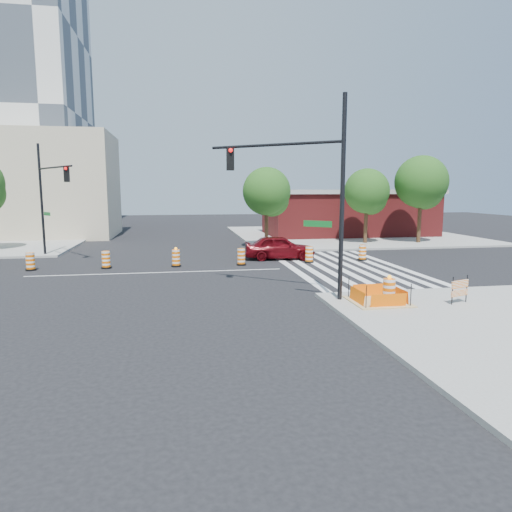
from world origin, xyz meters
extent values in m
plane|color=black|center=(0.00, 0.00, 0.00)|extent=(120.00, 120.00, 0.00)
cube|color=gray|center=(18.00, 18.00, 0.07)|extent=(22.00, 22.00, 0.15)
cube|color=silver|center=(7.80, 0.00, 0.01)|extent=(0.45, 13.50, 0.01)
cube|color=silver|center=(8.70, 0.00, 0.01)|extent=(0.45, 13.50, 0.01)
cube|color=silver|center=(9.60, 0.00, 0.01)|extent=(0.45, 13.50, 0.01)
cube|color=silver|center=(10.50, 0.00, 0.01)|extent=(0.45, 13.50, 0.01)
cube|color=silver|center=(11.40, 0.00, 0.01)|extent=(0.45, 13.50, 0.01)
cube|color=silver|center=(12.30, 0.00, 0.01)|extent=(0.45, 13.50, 0.01)
cube|color=silver|center=(13.20, 0.00, 0.01)|extent=(0.45, 13.50, 0.01)
cube|color=silver|center=(14.10, 0.00, 0.01)|extent=(0.45, 13.50, 0.01)
cube|color=silver|center=(0.00, 0.00, 0.01)|extent=(14.00, 0.12, 0.01)
cube|color=tan|center=(9.00, -9.00, 0.17)|extent=(2.20, 2.20, 0.05)
cube|color=#FF6505|center=(9.00, -9.90, 0.43)|extent=(1.44, 0.02, 0.55)
cube|color=#FF6505|center=(9.00, -8.10, 0.43)|extent=(1.44, 0.02, 0.55)
cube|color=#FF6505|center=(8.10, -9.00, 0.43)|extent=(0.02, 1.44, 0.55)
cube|color=#FF6505|center=(9.90, -9.00, 0.43)|extent=(0.02, 1.44, 0.55)
cylinder|color=black|center=(8.10, -9.90, 0.60)|extent=(0.04, 0.04, 0.90)
cylinder|color=black|center=(9.90, -9.90, 0.60)|extent=(0.04, 0.04, 0.90)
cylinder|color=black|center=(8.10, -8.10, 0.60)|extent=(0.04, 0.04, 0.90)
cylinder|color=black|center=(9.90, -8.10, 0.60)|extent=(0.04, 0.04, 0.90)
cube|color=maroon|center=(18.00, 18.00, 2.10)|extent=(16.00, 8.00, 4.20)
cube|color=gray|center=(18.00, 18.00, 4.40)|extent=(16.50, 8.50, 0.40)
cube|color=#C4B796|center=(-12.00, 22.00, 5.00)|extent=(14.00, 10.00, 10.00)
imported|color=#57070D|center=(7.81, 3.72, 0.80)|extent=(4.85, 2.33, 1.60)
cylinder|color=black|center=(7.65, -8.28, 4.22)|extent=(0.18, 0.18, 8.15)
cylinder|color=black|center=(5.25, -6.39, 6.46)|extent=(4.89, 3.86, 0.12)
cube|color=black|center=(3.56, -5.07, 5.95)|extent=(0.33, 0.29, 1.02)
sphere|color=#FF0C0C|center=(3.56, -5.25, 6.31)|extent=(0.18, 0.18, 0.18)
cube|color=#0C591E|center=(6.85, -7.65, 3.21)|extent=(0.99, 0.79, 0.25)
cylinder|color=black|center=(-8.02, 7.91, 3.92)|extent=(0.17, 0.17, 7.54)
cylinder|color=black|center=(-6.47, 5.54, 5.99)|extent=(3.19, 4.79, 0.11)
cube|color=black|center=(-5.39, 3.89, 5.52)|extent=(0.30, 0.26, 0.94)
sphere|color=#FF0C0C|center=(-5.39, 3.71, 5.85)|extent=(0.17, 0.17, 0.17)
cube|color=#0C591E|center=(-7.51, 7.12, 2.98)|extent=(0.65, 0.97, 0.24)
cylinder|color=black|center=(9.25, -9.40, 0.20)|extent=(0.59, 0.59, 0.10)
cylinder|color=orange|center=(9.25, -9.40, 0.69)|extent=(0.47, 0.47, 0.94)
sphere|color=#FF990C|center=(9.25, -9.40, 1.24)|extent=(0.16, 0.16, 0.16)
cube|color=orange|center=(12.07, -9.70, 0.92)|extent=(0.90, 0.35, 0.31)
cube|color=orange|center=(12.07, -9.70, 0.57)|extent=(0.90, 0.35, 0.24)
cylinder|color=black|center=(11.67, -9.84, 0.70)|extent=(0.04, 0.04, 1.11)
cylinder|color=black|center=(12.47, -9.56, 0.70)|extent=(0.04, 0.04, 1.11)
cylinder|color=#382314|center=(8.01, 9.33, 1.99)|extent=(0.29, 0.29, 3.97)
sphere|color=#254E16|center=(8.01, 9.33, 4.47)|extent=(3.73, 3.73, 3.73)
sphere|color=#254E16|center=(8.47, 9.60, 3.85)|extent=(2.73, 2.73, 2.73)
sphere|color=#254E16|center=(7.64, 9.14, 4.10)|extent=(2.48, 2.48, 2.48)
cylinder|color=#382314|center=(16.75, 10.54, 1.99)|extent=(0.30, 0.30, 3.98)
sphere|color=#254E16|center=(16.75, 10.54, 4.48)|extent=(3.73, 3.73, 3.73)
sphere|color=#254E16|center=(17.22, 10.82, 3.86)|extent=(2.74, 2.74, 2.74)
sphere|color=#254E16|center=(16.37, 10.35, 4.11)|extent=(2.49, 2.49, 2.49)
cylinder|color=#382314|center=(21.37, 10.11, 2.33)|extent=(0.31, 0.31, 4.66)
sphere|color=#254E16|center=(21.37, 10.11, 5.25)|extent=(4.37, 4.37, 4.37)
sphere|color=#254E16|center=(21.85, 10.40, 4.52)|extent=(3.21, 3.21, 3.21)
sphere|color=#254E16|center=(20.98, 9.92, 4.81)|extent=(2.92, 2.92, 2.92)
cylinder|color=black|center=(-7.20, 1.93, 0.05)|extent=(0.60, 0.60, 0.10)
cylinder|color=orange|center=(-7.20, 1.93, 0.55)|extent=(0.48, 0.48, 0.95)
cylinder|color=black|center=(-3.03, 1.90, 0.05)|extent=(0.60, 0.60, 0.10)
cylinder|color=orange|center=(-3.03, 1.90, 0.55)|extent=(0.48, 0.48, 0.95)
cylinder|color=black|center=(1.03, 1.86, 0.05)|extent=(0.60, 0.60, 0.10)
cylinder|color=orange|center=(1.03, 1.86, 0.55)|extent=(0.48, 0.48, 0.95)
sphere|color=#FF990C|center=(1.03, 1.86, 1.10)|extent=(0.16, 0.16, 0.16)
cylinder|color=black|center=(4.97, 1.74, 0.05)|extent=(0.60, 0.60, 0.10)
cylinder|color=orange|center=(4.97, 1.74, 0.55)|extent=(0.48, 0.48, 0.95)
cylinder|color=black|center=(9.35, 1.98, 0.05)|extent=(0.60, 0.60, 0.10)
cylinder|color=orange|center=(9.35, 1.98, 0.55)|extent=(0.48, 0.48, 0.95)
cylinder|color=black|center=(13.05, 2.29, 0.05)|extent=(0.60, 0.60, 0.10)
cylinder|color=orange|center=(13.05, 2.29, 0.55)|extent=(0.48, 0.48, 0.95)
camera|label=1|loc=(1.22, -25.65, 4.59)|focal=32.00mm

